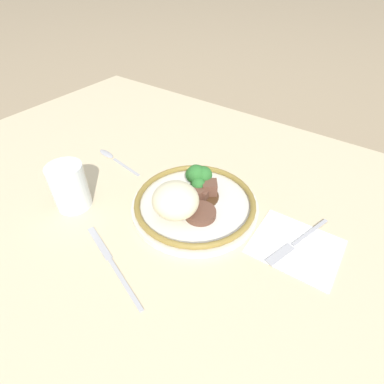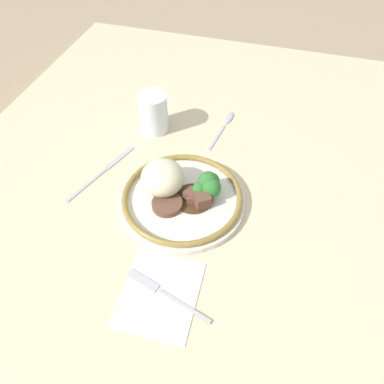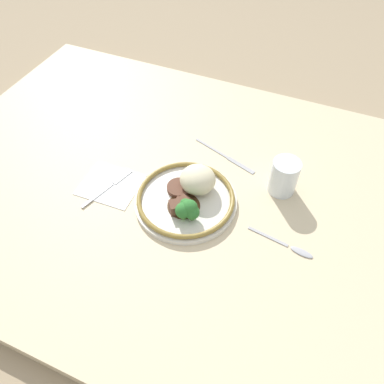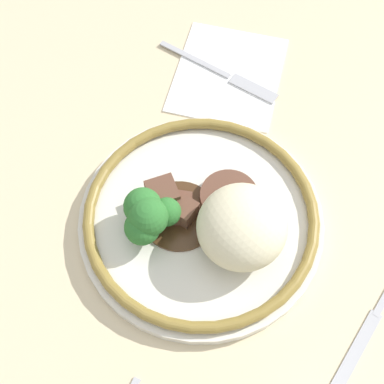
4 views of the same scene
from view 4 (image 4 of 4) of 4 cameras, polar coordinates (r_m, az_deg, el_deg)
ground_plane at (r=0.62m, az=5.33°, el=-4.80°), size 8.00×8.00×0.00m
dining_table at (r=0.60m, az=5.51°, el=-3.91°), size 1.47×1.00×0.05m
napkin at (r=0.69m, az=3.87°, el=12.41°), size 0.16×0.13×0.00m
plate at (r=0.55m, az=1.34°, el=-2.88°), size 0.26×0.26×0.08m
fork at (r=0.68m, az=3.88°, el=12.24°), size 0.06×0.17×0.00m
knife at (r=0.57m, az=19.37°, el=-11.58°), size 0.20×0.08×0.00m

